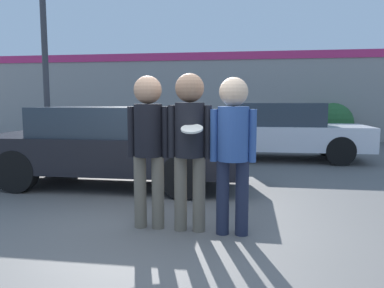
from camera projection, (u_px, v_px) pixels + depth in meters
name	position (u px, v px, depth m)	size (l,w,h in m)	color
ground_plane	(164.00, 235.00, 4.32)	(56.00, 56.00, 0.00)	#5B5956
storefront_building	(225.00, 95.00, 14.84)	(24.00, 0.22, 3.43)	gray
person_left	(148.00, 137.00, 4.44)	(0.50, 0.33, 1.83)	#665B4C
person_middle_with_frisbee	(190.00, 137.00, 4.33)	(0.51, 0.53, 1.85)	#665B4C
person_right	(233.00, 141.00, 4.20)	(0.52, 0.35, 1.80)	#1E2338
parked_car_near	(113.00, 145.00, 6.80)	(4.60, 1.80, 1.42)	black
parked_car_far	(278.00, 131.00, 9.84)	(4.41, 1.84, 1.48)	silver
shrub	(332.00, 123.00, 13.47)	(1.46, 1.46, 1.46)	#285B2D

